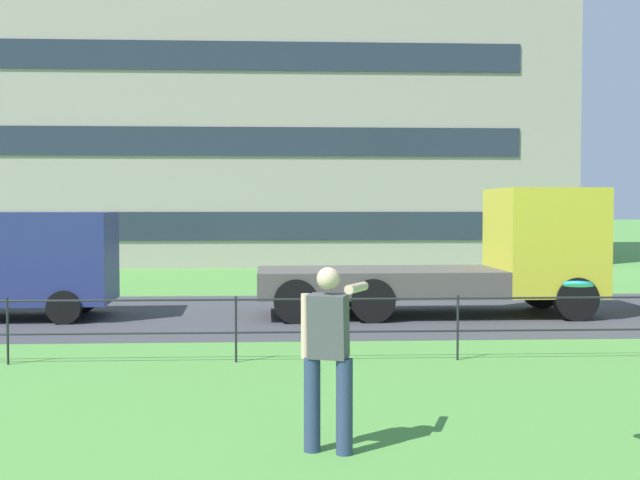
{
  "coord_description": "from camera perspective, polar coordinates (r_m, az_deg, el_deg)",
  "views": [
    {
      "loc": [
        0.64,
        -0.68,
        2.34
      ],
      "look_at": [
        1.15,
        9.16,
        1.94
      ],
      "focal_mm": 45.19,
      "sensor_mm": 36.0,
      "label": 1
    }
  ],
  "objects": [
    {
      "name": "frisbee",
      "position": [
        7.68,
        17.81,
        -2.99
      ],
      "size": [
        0.34,
        0.34,
        0.08
      ],
      "color": "#2DB2C6"
    },
    {
      "name": "park_fence",
      "position": [
        12.26,
        -5.98,
        -5.54
      ],
      "size": [
        33.9,
        0.04,
        1.0
      ],
      "color": "#232328",
      "rests_on": "ground"
    },
    {
      "name": "street_strip",
      "position": [
        17.75,
        -5.05,
        -5.25
      ],
      "size": [
        80.0,
        7.31,
        0.01
      ],
      "primitive_type": "cube",
      "color": "#424247",
      "rests_on": "ground"
    },
    {
      "name": "person_thrower",
      "position": [
        7.72,
        0.6,
        -7.95
      ],
      "size": [
        0.7,
        0.71,
        1.78
      ],
      "color": "navy",
      "rests_on": "ground"
    },
    {
      "name": "flatbed_truck_left",
      "position": [
        17.84,
        11.09,
        -1.33
      ],
      "size": [
        7.33,
        2.52,
        2.75
      ],
      "color": "yellow",
      "rests_on": "ground"
    },
    {
      "name": "apartment_building_background",
      "position": [
        38.15,
        -8.47,
        13.74
      ],
      "size": [
        30.89,
        12.98,
        19.8
      ],
      "color": "#ADA393",
      "rests_on": "ground"
    }
  ]
}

